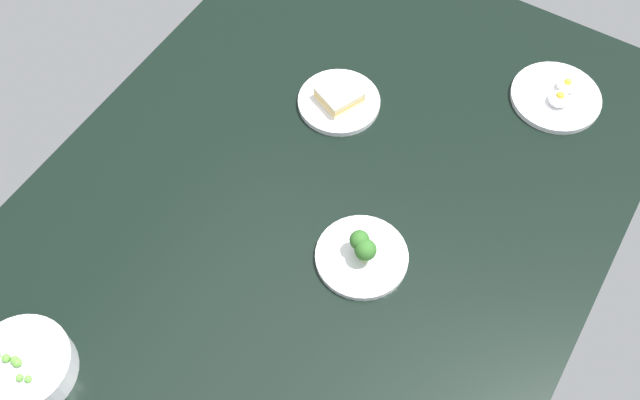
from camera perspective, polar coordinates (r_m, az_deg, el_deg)
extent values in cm
cube|color=black|center=(151.55, 0.00, -0.80)|extent=(150.83, 109.82, 4.00)
cylinder|color=silver|center=(164.54, 1.47, 7.52)|extent=(18.08, 18.08, 1.38)
torus|color=#B7B7BC|center=(164.01, 1.47, 7.68)|extent=(16.41, 16.41, 0.50)
cube|color=beige|center=(163.55, 1.48, 7.81)|extent=(10.62, 10.45, 1.20)
cube|color=#E5B24C|center=(162.78, 1.49, 8.04)|extent=(10.62, 10.45, 0.80)
cube|color=beige|center=(162.02, 1.49, 8.26)|extent=(10.62, 10.45, 1.20)
cylinder|color=silver|center=(173.42, 17.64, 7.53)|extent=(19.81, 19.81, 1.31)
torus|color=#B7B7BC|center=(172.93, 17.69, 7.66)|extent=(17.93, 17.93, 0.50)
ellipsoid|color=white|center=(170.67, 17.86, 7.39)|extent=(4.60, 4.60, 2.53)
sphere|color=yellow|center=(169.84, 17.97, 7.63)|extent=(1.84, 1.84, 1.84)
ellipsoid|color=white|center=(173.88, 18.39, 8.34)|extent=(4.24, 4.24, 2.33)
sphere|color=yellow|center=(173.12, 18.49, 8.56)|extent=(1.70, 1.70, 1.70)
cylinder|color=silver|center=(142.13, -21.71, -11.79)|extent=(17.28, 17.28, 5.39)
torus|color=silver|center=(139.76, -22.06, -11.40)|extent=(17.39, 17.39, 0.80)
sphere|color=#599E38|center=(138.90, -22.21, -11.48)|extent=(1.60, 1.60, 1.60)
sphere|color=#599E38|center=(139.28, -22.38, -11.30)|extent=(1.50, 1.50, 1.50)
sphere|color=#599E38|center=(137.33, -21.48, -12.66)|extent=(1.27, 1.27, 1.27)
sphere|color=#599E38|center=(139.99, -22.95, -11.11)|extent=(1.50, 1.50, 1.50)
sphere|color=#599E38|center=(137.91, -22.06, -12.53)|extent=(1.31, 1.31, 1.31)
cylinder|color=silver|center=(143.56, 3.22, -4.38)|extent=(18.00, 18.00, 1.29)
torus|color=#B7B7BC|center=(142.99, 3.23, -4.26)|extent=(16.34, 16.34, 0.50)
cylinder|color=#9EBC72|center=(141.61, 3.45, -4.36)|extent=(1.49, 1.49, 2.26)
sphere|color=#2D6023|center=(139.21, 3.51, -3.84)|extent=(4.25, 4.25, 4.25)
cylinder|color=#9EBC72|center=(142.24, 3.00, -3.63)|extent=(1.35, 1.35, 2.73)
sphere|color=#2D6023|center=(139.78, 3.05, -3.08)|extent=(3.85, 3.85, 3.85)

